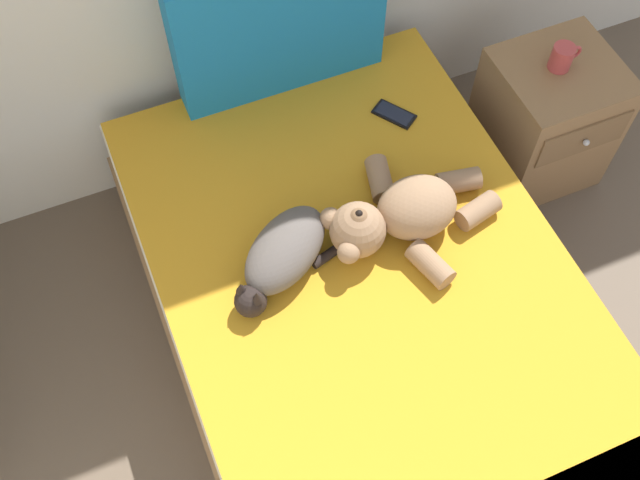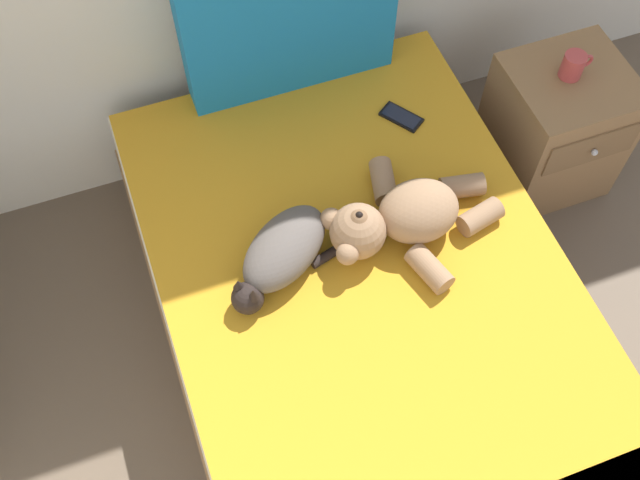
{
  "view_description": "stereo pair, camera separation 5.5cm",
  "coord_description": "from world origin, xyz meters",
  "px_view_note": "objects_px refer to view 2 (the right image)",
  "views": [
    {
      "loc": [
        0.86,
        2.37,
        2.54
      ],
      "look_at": [
        1.32,
        3.47,
        0.55
      ],
      "focal_mm": 41.99,
      "sensor_mm": 36.0,
      "label": 1
    },
    {
      "loc": [
        0.91,
        2.35,
        2.54
      ],
      "look_at": [
        1.32,
        3.47,
        0.55
      ],
      "focal_mm": 41.99,
      "sensor_mm": 36.0,
      "label": 2
    }
  ],
  "objects_px": {
    "teddy_bear": "(401,218)",
    "cell_phone": "(401,117)",
    "bed": "(369,327)",
    "nightstand": "(554,128)",
    "cat": "(281,254)",
    "mug": "(573,65)",
    "patterned_cushion": "(289,22)"
  },
  "relations": [
    {
      "from": "patterned_cushion",
      "to": "nightstand",
      "type": "distance_m",
      "value": 1.13
    },
    {
      "from": "bed",
      "to": "mug",
      "type": "height_order",
      "value": "mug"
    },
    {
      "from": "patterned_cushion",
      "to": "teddy_bear",
      "type": "bearing_deg",
      "value": -81.79
    },
    {
      "from": "teddy_bear",
      "to": "cell_phone",
      "type": "relative_size",
      "value": 3.54
    },
    {
      "from": "teddy_bear",
      "to": "nightstand",
      "type": "distance_m",
      "value": 0.95
    },
    {
      "from": "patterned_cushion",
      "to": "cell_phone",
      "type": "distance_m",
      "value": 0.51
    },
    {
      "from": "bed",
      "to": "patterned_cushion",
      "type": "distance_m",
      "value": 1.06
    },
    {
      "from": "bed",
      "to": "cell_phone",
      "type": "relative_size",
      "value": 12.45
    },
    {
      "from": "patterned_cushion",
      "to": "mug",
      "type": "height_order",
      "value": "patterned_cushion"
    },
    {
      "from": "cell_phone",
      "to": "teddy_bear",
      "type": "bearing_deg",
      "value": -114.2
    },
    {
      "from": "nightstand",
      "to": "mug",
      "type": "xyz_separation_m",
      "value": [
        -0.01,
        0.02,
        0.32
      ]
    },
    {
      "from": "nightstand",
      "to": "cell_phone",
      "type": "bearing_deg",
      "value": 172.21
    },
    {
      "from": "bed",
      "to": "nightstand",
      "type": "distance_m",
      "value": 1.12
    },
    {
      "from": "mug",
      "to": "bed",
      "type": "bearing_deg",
      "value": -150.79
    },
    {
      "from": "nightstand",
      "to": "teddy_bear",
      "type": "bearing_deg",
      "value": -157.26
    },
    {
      "from": "cat",
      "to": "mug",
      "type": "relative_size",
      "value": 3.61
    },
    {
      "from": "bed",
      "to": "cat",
      "type": "xyz_separation_m",
      "value": [
        -0.23,
        0.19,
        0.32
      ]
    },
    {
      "from": "patterned_cushion",
      "to": "cat",
      "type": "bearing_deg",
      "value": -111.02
    },
    {
      "from": "cat",
      "to": "nightstand",
      "type": "relative_size",
      "value": 0.78
    },
    {
      "from": "patterned_cushion",
      "to": "teddy_bear",
      "type": "height_order",
      "value": "patterned_cushion"
    },
    {
      "from": "nightstand",
      "to": "mug",
      "type": "relative_size",
      "value": 4.62
    },
    {
      "from": "patterned_cushion",
      "to": "teddy_bear",
      "type": "relative_size",
      "value": 1.28
    },
    {
      "from": "teddy_bear",
      "to": "mug",
      "type": "bearing_deg",
      "value": 24.2
    },
    {
      "from": "teddy_bear",
      "to": "mug",
      "type": "xyz_separation_m",
      "value": [
        0.81,
        0.37,
        0.02
      ]
    },
    {
      "from": "cat",
      "to": "cell_phone",
      "type": "distance_m",
      "value": 0.72
    },
    {
      "from": "teddy_bear",
      "to": "mug",
      "type": "height_order",
      "value": "teddy_bear"
    },
    {
      "from": "patterned_cushion",
      "to": "nightstand",
      "type": "bearing_deg",
      "value": -23.27
    },
    {
      "from": "bed",
      "to": "nightstand",
      "type": "height_order",
      "value": "nightstand"
    },
    {
      "from": "cell_phone",
      "to": "nightstand",
      "type": "bearing_deg",
      "value": -7.79
    },
    {
      "from": "bed",
      "to": "nightstand",
      "type": "xyz_separation_m",
      "value": [
        0.98,
        0.52,
        0.03
      ]
    },
    {
      "from": "bed",
      "to": "cell_phone",
      "type": "xyz_separation_m",
      "value": [
        0.35,
        0.61,
        0.26
      ]
    },
    {
      "from": "teddy_bear",
      "to": "cell_phone",
      "type": "distance_m",
      "value": 0.48
    }
  ]
}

